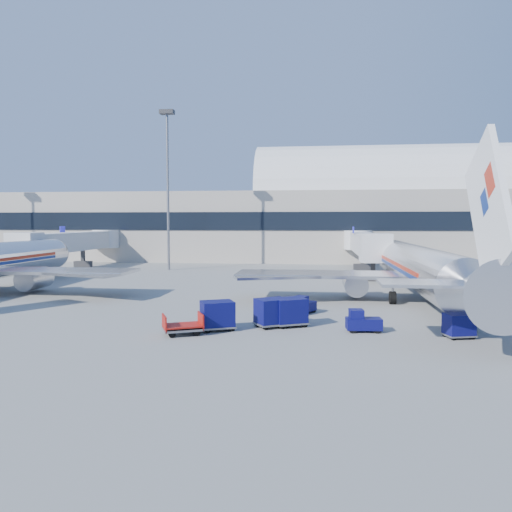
# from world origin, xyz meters

# --- Properties ---
(ground) EXTENTS (260.00, 260.00, 0.00)m
(ground) POSITION_xyz_m (0.00, 0.00, 0.00)
(ground) COLOR gray
(ground) RESTS_ON ground
(terminal) EXTENTS (170.00, 28.15, 21.00)m
(terminal) POSITION_xyz_m (-13.60, 55.96, 7.52)
(terminal) COLOR #B2AA9E
(terminal) RESTS_ON ground
(airliner_main) EXTENTS (32.00, 37.26, 12.07)m
(airliner_main) POSITION_xyz_m (10.00, 4.51, 2.93)
(airliner_main) COLOR silver
(airliner_main) RESTS_ON ground
(jetbridge_near) EXTENTS (4.40, 27.50, 6.25)m
(jetbridge_near) POSITION_xyz_m (7.60, 30.81, 3.93)
(jetbridge_near) COLOR silver
(jetbridge_near) RESTS_ON ground
(jetbridge_mid) EXTENTS (4.40, 27.50, 6.25)m
(jetbridge_mid) POSITION_xyz_m (-34.40, 30.81, 3.93)
(jetbridge_mid) COLOR silver
(jetbridge_mid) RESTS_ON ground
(mast_west) EXTENTS (2.00, 1.20, 22.60)m
(mast_west) POSITION_xyz_m (-20.00, 30.00, 14.79)
(mast_west) COLOR slate
(mast_west) RESTS_ON ground
(tug_lead) EXTENTS (2.28, 1.29, 1.43)m
(tug_lead) POSITION_xyz_m (3.89, -7.51, 0.65)
(tug_lead) COLOR #090A4A
(tug_lead) RESTS_ON ground
(tug_right) EXTENTS (2.37, 1.58, 1.42)m
(tug_right) POSITION_xyz_m (12.52, -2.97, 0.65)
(tug_right) COLOR #090A4A
(tug_right) RESTS_ON ground
(tug_left) EXTENTS (1.93, 2.37, 1.38)m
(tug_left) POSITION_xyz_m (0.03, -1.68, 0.63)
(tug_left) COLOR #090A4A
(tug_left) RESTS_ON ground
(cart_train_a) EXTENTS (2.63, 2.40, 1.88)m
(cart_train_a) POSITION_xyz_m (-0.75, -6.40, 1.01)
(cart_train_a) COLOR #090A4A
(cart_train_a) RESTS_ON ground
(cart_train_b) EXTENTS (2.68, 2.52, 1.89)m
(cart_train_b) POSITION_xyz_m (-1.90, -6.77, 1.01)
(cart_train_b) COLOR #090A4A
(cart_train_b) RESTS_ON ground
(cart_train_c) EXTENTS (2.60, 2.35, 1.87)m
(cart_train_c) POSITION_xyz_m (-5.30, -8.14, 1.00)
(cart_train_c) COLOR #090A4A
(cart_train_c) RESTS_ON ground
(cart_solo_near) EXTENTS (1.94, 1.66, 1.47)m
(cart_solo_near) POSITION_xyz_m (9.47, -8.55, 0.78)
(cart_solo_near) COLOR #090A4A
(cart_solo_near) RESTS_ON ground
(cart_open_red) EXTENTS (2.84, 2.50, 0.63)m
(cart_open_red) POSITION_xyz_m (-7.15, -9.67, 0.45)
(cart_open_red) COLOR slate
(cart_open_red) RESTS_ON ground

